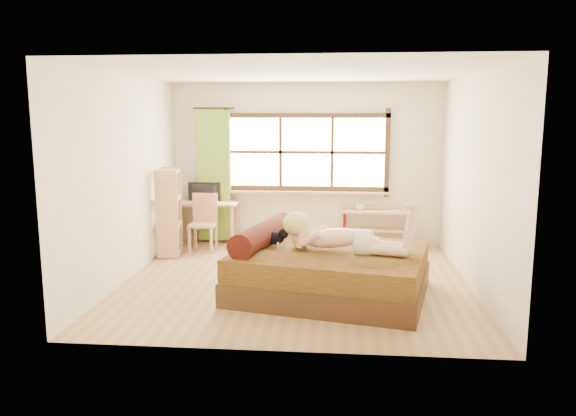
# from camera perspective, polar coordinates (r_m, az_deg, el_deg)

# --- Properties ---
(floor) EXTENTS (4.50, 4.50, 0.00)m
(floor) POSITION_cam_1_polar(r_m,az_deg,el_deg) (7.52, 0.80, -7.38)
(floor) COLOR #9E754C
(floor) RESTS_ON ground
(ceiling) EXTENTS (4.50, 4.50, 0.00)m
(ceiling) POSITION_cam_1_polar(r_m,az_deg,el_deg) (7.21, 0.85, 13.61)
(ceiling) COLOR white
(ceiling) RESTS_ON wall_back
(wall_back) EXTENTS (4.50, 0.00, 4.50)m
(wall_back) POSITION_cam_1_polar(r_m,az_deg,el_deg) (9.47, 1.87, 4.48)
(wall_back) COLOR silver
(wall_back) RESTS_ON floor
(wall_front) EXTENTS (4.50, 0.00, 4.50)m
(wall_front) POSITION_cam_1_polar(r_m,az_deg,el_deg) (5.02, -1.14, -0.10)
(wall_front) COLOR silver
(wall_front) RESTS_ON floor
(wall_left) EXTENTS (0.00, 4.50, 4.50)m
(wall_left) POSITION_cam_1_polar(r_m,az_deg,el_deg) (7.74, -16.04, 2.96)
(wall_left) COLOR silver
(wall_left) RESTS_ON floor
(wall_right) EXTENTS (0.00, 4.50, 4.50)m
(wall_right) POSITION_cam_1_polar(r_m,az_deg,el_deg) (7.42, 18.45, 2.56)
(wall_right) COLOR silver
(wall_right) RESTS_ON floor
(window) EXTENTS (2.80, 0.16, 1.46)m
(window) POSITION_cam_1_polar(r_m,az_deg,el_deg) (9.43, 1.87, 5.43)
(window) COLOR #FFEDBF
(window) RESTS_ON wall_back
(curtain) EXTENTS (0.55, 0.10, 2.20)m
(curtain) POSITION_cam_1_polar(r_m,az_deg,el_deg) (9.59, -7.47, 3.27)
(curtain) COLOR olive
(curtain) RESTS_ON wall_back
(bed) EXTENTS (2.58, 2.24, 0.85)m
(bed) POSITION_cam_1_polar(r_m,az_deg,el_deg) (6.91, 3.86, -6.31)
(bed) COLOR #362010
(bed) RESTS_ON floor
(woman) EXTENTS (1.63, 0.78, 0.67)m
(woman) POSITION_cam_1_polar(r_m,az_deg,el_deg) (6.71, 5.65, -1.62)
(woman) COLOR beige
(woman) RESTS_ON bed
(kitten) EXTENTS (0.36, 0.20, 0.27)m
(kitten) POSITION_cam_1_polar(r_m,az_deg,el_deg) (6.94, -1.59, -2.89)
(kitten) COLOR black
(kitten) RESTS_ON bed
(desk) EXTENTS (1.17, 0.55, 0.73)m
(desk) POSITION_cam_1_polar(r_m,az_deg,el_deg) (9.53, -8.63, 0.06)
(desk) COLOR tan
(desk) RESTS_ON floor
(monitor) EXTENTS (0.55, 0.08, 0.32)m
(monitor) POSITION_cam_1_polar(r_m,az_deg,el_deg) (9.54, -8.60, 1.62)
(monitor) COLOR black
(monitor) RESTS_ON desk
(chair) EXTENTS (0.41, 0.41, 0.91)m
(chair) POSITION_cam_1_polar(r_m,az_deg,el_deg) (9.18, -8.54, -1.10)
(chair) COLOR tan
(chair) RESTS_ON floor
(pipe_shelf) EXTENTS (1.23, 0.37, 0.69)m
(pipe_shelf) POSITION_cam_1_polar(r_m,az_deg,el_deg) (9.43, 9.22, -1.22)
(pipe_shelf) COLOR tan
(pipe_shelf) RESTS_ON floor
(cup) EXTENTS (0.14, 0.14, 0.11)m
(cup) POSITION_cam_1_polar(r_m,az_deg,el_deg) (9.37, 7.35, 0.10)
(cup) COLOR gray
(cup) RESTS_ON pipe_shelf
(book) EXTENTS (0.16, 0.21, 0.01)m
(book) POSITION_cam_1_polar(r_m,az_deg,el_deg) (9.41, 10.38, -0.22)
(book) COLOR gray
(book) RESTS_ON pipe_shelf
(bookshelf) EXTENTS (0.43, 0.63, 1.34)m
(bookshelf) POSITION_cam_1_polar(r_m,az_deg,el_deg) (8.93, -11.99, -0.35)
(bookshelf) COLOR tan
(bookshelf) RESTS_ON floor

